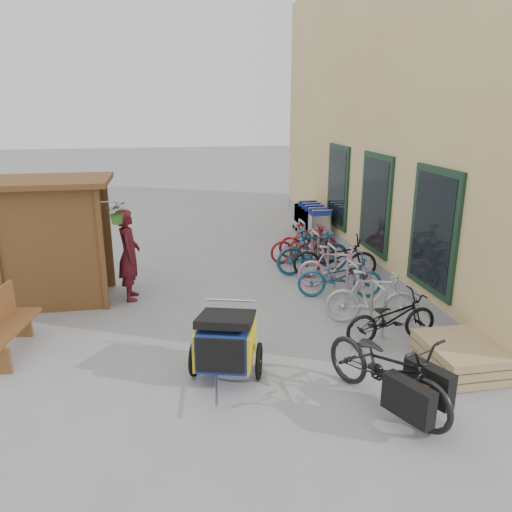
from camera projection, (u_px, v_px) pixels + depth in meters
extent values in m
plane|color=gray|center=(242.00, 343.00, 8.09)|extent=(80.00, 80.00, 0.00)
cube|color=#D8C27C|center=(471.00, 113.00, 12.43)|extent=(6.00, 13.00, 7.00)
cube|color=gray|center=(352.00, 248.00, 12.90)|extent=(0.18, 13.00, 0.30)
cube|color=black|center=(434.00, 231.00, 8.70)|extent=(0.06, 1.50, 2.20)
cube|color=black|center=(432.00, 231.00, 8.69)|extent=(0.02, 1.25, 1.95)
cube|color=black|center=(375.00, 204.00, 11.05)|extent=(0.06, 1.50, 2.20)
cube|color=black|center=(374.00, 204.00, 11.04)|extent=(0.02, 1.25, 1.95)
cube|color=black|center=(338.00, 187.00, 13.40)|extent=(0.06, 1.50, 2.20)
cube|color=black|center=(337.00, 187.00, 13.40)|extent=(0.02, 1.25, 1.95)
cube|color=brown|center=(102.00, 251.00, 9.10)|extent=(0.09, 0.09, 2.30)
cube|color=brown|center=(16.00, 237.00, 10.02)|extent=(0.09, 0.09, 2.30)
cube|color=brown|center=(109.00, 233.00, 10.33)|extent=(0.09, 0.09, 2.30)
cube|color=brown|center=(9.00, 246.00, 9.41)|extent=(0.05, 1.30, 2.30)
cube|color=brown|center=(50.00, 253.00, 8.98)|extent=(1.80, 0.05, 2.30)
cube|color=brown|center=(63.00, 236.00, 10.15)|extent=(1.80, 0.05, 2.30)
cube|color=brown|center=(50.00, 181.00, 9.21)|extent=(2.15, 1.65, 0.10)
cube|color=brown|center=(48.00, 257.00, 9.60)|extent=(1.30, 1.15, 0.04)
cube|color=brown|center=(44.00, 226.00, 9.43)|extent=(1.30, 1.15, 0.04)
cylinder|color=#A5A8AD|center=(108.00, 202.00, 8.87)|extent=(0.36, 0.02, 0.02)
imported|color=#376C26|center=(117.00, 212.00, 8.96)|extent=(0.38, 0.33, 0.42)
cylinder|color=#A5A8AD|center=(384.00, 315.00, 8.13)|extent=(0.05, 0.05, 0.84)
cylinder|color=#A5A8AD|center=(371.00, 303.00, 8.60)|extent=(0.05, 0.05, 0.84)
cylinder|color=#A5A8AD|center=(379.00, 285.00, 8.24)|extent=(0.05, 0.50, 0.05)
cylinder|color=#A5A8AD|center=(356.00, 289.00, 9.26)|extent=(0.05, 0.05, 0.84)
cylinder|color=#A5A8AD|center=(347.00, 280.00, 9.73)|extent=(0.05, 0.05, 0.84)
cylinder|color=#A5A8AD|center=(353.00, 264.00, 9.37)|extent=(0.05, 0.50, 0.05)
cylinder|color=#A5A8AD|center=(335.00, 269.00, 10.39)|extent=(0.05, 0.05, 0.84)
cylinder|color=#A5A8AD|center=(328.00, 262.00, 10.86)|extent=(0.05, 0.05, 0.84)
cylinder|color=#A5A8AD|center=(332.00, 247.00, 10.50)|extent=(0.05, 0.50, 0.05)
cylinder|color=#A5A8AD|center=(318.00, 253.00, 11.52)|extent=(0.05, 0.05, 0.84)
cylinder|color=#A5A8AD|center=(312.00, 247.00, 11.99)|extent=(0.05, 0.05, 0.84)
cylinder|color=#A5A8AD|center=(316.00, 233.00, 11.63)|extent=(0.05, 0.50, 0.05)
cylinder|color=#A5A8AD|center=(304.00, 240.00, 12.65)|extent=(0.05, 0.05, 0.84)
cylinder|color=#A5A8AD|center=(299.00, 235.00, 13.12)|extent=(0.05, 0.05, 0.84)
cylinder|color=#A5A8AD|center=(302.00, 222.00, 12.76)|extent=(0.05, 0.50, 0.05)
cube|color=tan|center=(460.00, 365.00, 7.27)|extent=(1.00, 1.20, 0.12)
cube|color=tan|center=(461.00, 356.00, 7.23)|extent=(1.00, 1.20, 0.12)
cube|color=tan|center=(462.00, 347.00, 7.19)|extent=(1.00, 1.20, 0.12)
cube|color=brown|center=(7.00, 328.00, 7.62)|extent=(0.71, 1.58, 0.06)
cube|color=brown|center=(19.00, 325.00, 8.26)|extent=(0.41, 0.13, 0.41)
cube|color=silver|center=(317.00, 222.00, 13.87)|extent=(0.54, 0.83, 0.51)
cube|color=#1A2EAA|center=(322.00, 213.00, 13.37)|extent=(0.54, 0.04, 0.18)
cylinder|color=silver|center=(322.00, 210.00, 13.32)|extent=(0.57, 0.04, 0.04)
cylinder|color=black|center=(312.00, 244.00, 13.66)|extent=(0.04, 0.12, 0.12)
cube|color=silver|center=(313.00, 219.00, 14.19)|extent=(0.54, 0.83, 0.51)
cube|color=#1A2EAA|center=(318.00, 210.00, 13.69)|extent=(0.54, 0.04, 0.18)
cylinder|color=silver|center=(318.00, 208.00, 13.65)|extent=(0.57, 0.04, 0.04)
cylinder|color=black|center=(309.00, 240.00, 13.98)|extent=(0.04, 0.12, 0.12)
cube|color=silver|center=(310.00, 217.00, 14.51)|extent=(0.54, 0.83, 0.51)
cube|color=#1A2EAA|center=(314.00, 208.00, 14.02)|extent=(0.54, 0.04, 0.18)
cylinder|color=silver|center=(315.00, 206.00, 13.97)|extent=(0.57, 0.04, 0.04)
cylinder|color=black|center=(305.00, 237.00, 14.31)|extent=(0.04, 0.12, 0.12)
cube|color=silver|center=(307.00, 214.00, 14.84)|extent=(0.54, 0.83, 0.51)
cube|color=#1A2EAA|center=(311.00, 205.00, 14.34)|extent=(0.54, 0.04, 0.18)
cylinder|color=silver|center=(311.00, 203.00, 14.29)|extent=(0.57, 0.04, 0.04)
cylinder|color=black|center=(302.00, 234.00, 14.63)|extent=(0.04, 0.12, 0.12)
cube|color=silver|center=(303.00, 212.00, 15.16)|extent=(0.54, 0.83, 0.51)
cube|color=#1A2EAA|center=(308.00, 203.00, 14.66)|extent=(0.54, 0.04, 0.18)
cylinder|color=silver|center=(308.00, 201.00, 14.62)|extent=(0.57, 0.04, 0.04)
cylinder|color=black|center=(299.00, 232.00, 14.95)|extent=(0.04, 0.12, 0.12)
cube|color=navy|center=(226.00, 342.00, 6.99)|extent=(0.92, 1.07, 0.53)
cube|color=gold|center=(200.00, 340.00, 7.02)|extent=(0.29, 0.88, 0.53)
cube|color=gold|center=(252.00, 343.00, 6.95)|extent=(0.29, 0.88, 0.53)
cube|color=black|center=(220.00, 356.00, 6.52)|extent=(0.63, 0.21, 0.49)
cube|color=black|center=(226.00, 319.00, 6.95)|extent=(0.97, 1.05, 0.26)
torus|color=black|center=(194.00, 358.00, 7.11)|extent=(0.21, 0.52, 0.53)
torus|color=black|center=(259.00, 361.00, 7.02)|extent=(0.21, 0.52, 0.53)
cylinder|color=#B7B7BC|center=(217.00, 389.00, 6.33)|extent=(0.25, 0.75, 0.03)
cylinder|color=#B7B7BC|center=(231.00, 300.00, 7.34)|extent=(0.71, 0.24, 0.03)
imported|color=black|center=(387.00, 368.00, 6.29)|extent=(1.45, 2.10, 1.05)
cube|color=black|center=(408.00, 400.00, 5.74)|extent=(0.43, 0.67, 0.45)
cube|color=black|center=(429.00, 383.00, 6.09)|extent=(0.43, 0.67, 0.45)
cube|color=orange|center=(419.00, 387.00, 5.90)|extent=(0.18, 0.21, 0.12)
imported|color=maroon|center=(129.00, 255.00, 9.70)|extent=(0.45, 0.67, 1.81)
imported|color=black|center=(391.00, 318.00, 8.01)|extent=(1.65, 0.74, 0.84)
imported|color=#B1B2B6|center=(372.00, 298.00, 8.65)|extent=(1.70, 0.92, 0.98)
imported|color=#1B526C|center=(340.00, 276.00, 9.91)|extent=(1.76, 0.90, 0.88)
imported|color=pink|center=(335.00, 268.00, 10.37)|extent=(1.59, 0.90, 0.92)
imported|color=black|center=(335.00, 257.00, 10.99)|extent=(1.94, 1.03, 0.97)
imported|color=#1B526C|center=(313.00, 252.00, 11.27)|extent=(1.79, 0.67, 1.05)
imported|color=maroon|center=(303.00, 244.00, 12.19)|extent=(1.76, 0.82, 0.89)
imported|color=maroon|center=(308.00, 241.00, 12.43)|extent=(1.52, 0.62, 0.89)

